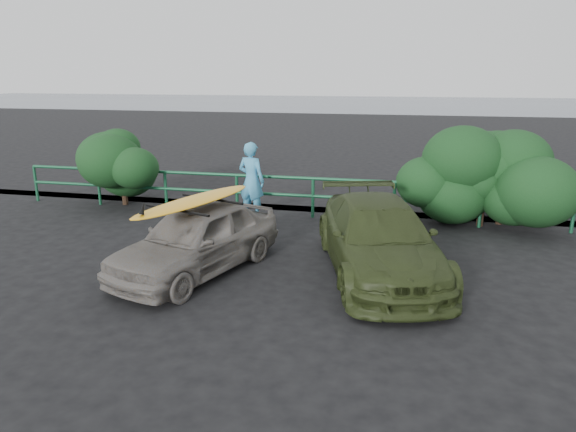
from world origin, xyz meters
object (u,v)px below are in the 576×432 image
(guardrail, at_px, (274,195))
(sedan, at_px, (197,239))
(olive_vehicle, at_px, (379,238))
(surfboard, at_px, (195,201))
(man, at_px, (251,181))

(guardrail, xyz_separation_m, sedan, (-0.41, -4.10, 0.10))
(olive_vehicle, relative_size, surfboard, 1.50)
(guardrail, distance_m, surfboard, 4.20)
(guardrail, distance_m, man, 0.76)
(sedan, height_order, surfboard, surfboard)
(sedan, bearing_deg, man, 109.40)
(man, bearing_deg, sedan, 106.12)
(sedan, relative_size, man, 1.91)
(man, height_order, surfboard, man)
(guardrail, height_order, man, man)
(olive_vehicle, bearing_deg, man, 121.70)
(sedan, xyz_separation_m, surfboard, (0.00, -0.00, 0.72))
(olive_vehicle, height_order, surfboard, surfboard)
(guardrail, height_order, surfboard, surfboard)
(surfboard, bearing_deg, guardrail, 102.56)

